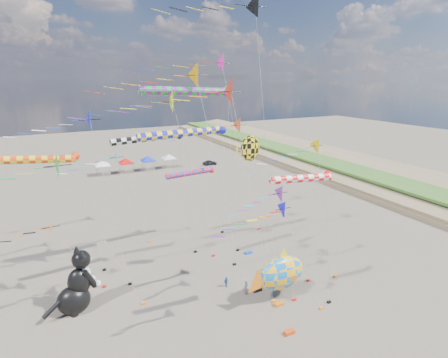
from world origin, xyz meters
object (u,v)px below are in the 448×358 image
cat_inflatable (75,281)px  child_blue (226,282)px  child_green (276,275)px  parked_car (210,163)px  fish_inflatable (280,273)px  person_adult (246,287)px

cat_inflatable → child_blue: cat_inflatable is taller
child_green → child_blue: child_green is taller
cat_inflatable → child_blue: bearing=-30.8°
parked_car → fish_inflatable: bearing=169.5°
fish_inflatable → person_adult: size_ratio=4.06×
fish_inflatable → parked_car: fish_inflatable is taller
fish_inflatable → person_adult: bearing=143.9°
parked_car → cat_inflatable: bearing=150.0°
child_blue → child_green: bearing=-32.0°
person_adult → parked_car: 53.24m
cat_inflatable → fish_inflatable: (17.56, -6.86, -0.26)m
cat_inflatable → parked_car: bearing=34.0°
child_blue → parked_car: parked_car is taller
fish_inflatable → person_adult: 3.79m
person_adult → child_blue: bearing=84.7°
child_green → parked_car: (14.68, 49.08, 0.00)m
child_green → person_adult: bearing=-150.5°
person_adult → child_green: (4.12, 0.73, -0.24)m
fish_inflatable → child_blue: fish_inflatable is taller
person_adult → parked_car: size_ratio=0.48×
cat_inflatable → fish_inflatable: bearing=-40.4°
person_adult → child_green: person_adult is taller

